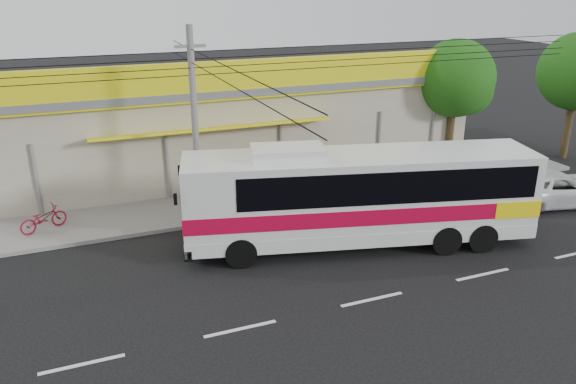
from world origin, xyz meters
name	(u,v)px	position (x,y,z in m)	size (l,w,h in m)	color
ground	(334,262)	(0.00, 0.00, 0.00)	(120.00, 120.00, 0.00)	black
sidewalk	(272,199)	(0.00, 6.00, 0.07)	(30.00, 3.20, 0.15)	gray
lane_markings	(372,300)	(0.00, -2.50, 0.00)	(50.00, 0.12, 0.01)	silver
storefront_building	(232,119)	(-0.01, 11.54, 2.30)	(22.60, 9.20, 5.70)	#A59D85
coach_bus	(365,192)	(1.53, 0.86, 1.96)	(12.14, 5.29, 3.66)	silver
motorbike_red	(43,218)	(-8.87, 5.94, 0.60)	(0.60, 1.73, 0.91)	maroon
white_car	(558,188)	(10.87, 1.28, 0.68)	(2.25, 4.89, 1.36)	silver
utility_pole	(191,62)	(-3.31, 4.93, 6.04)	(34.00, 14.00, 7.32)	slate
tree_near	(458,81)	(10.12, 7.38, 4.18)	(3.73, 3.73, 6.18)	#332314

